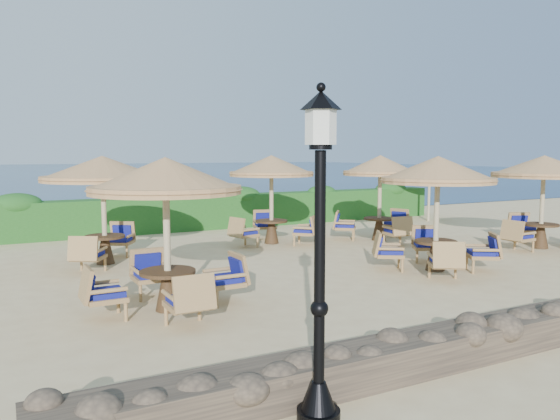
# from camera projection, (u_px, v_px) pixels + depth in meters

# --- Properties ---
(ground) EXTENTS (120.00, 120.00, 0.00)m
(ground) POSITION_uv_depth(u_px,v_px,m) (339.00, 262.00, 13.69)
(ground) COLOR beige
(ground) RESTS_ON ground
(sea) EXTENTS (160.00, 160.00, 0.00)m
(sea) POSITION_uv_depth(u_px,v_px,m) (55.00, 173.00, 75.32)
(sea) COLOR #0C264E
(sea) RESTS_ON ground
(hedge) EXTENTS (18.00, 0.90, 1.20)m
(hedge) POSITION_uv_depth(u_px,v_px,m) (229.00, 211.00, 19.97)
(hedge) COLOR #184A17
(hedge) RESTS_ON ground
(lamp_post) EXTENTS (0.44, 0.44, 3.31)m
(lamp_post) POSITION_uv_depth(u_px,v_px,m) (320.00, 273.00, 5.32)
(lamp_post) COLOR black
(lamp_post) RESTS_ON ground
(extra_parasol) EXTENTS (2.30, 2.30, 2.41)m
(extra_parasol) POSITION_uv_depth(u_px,v_px,m) (430.00, 167.00, 21.65)
(extra_parasol) COLOR #BFB087
(extra_parasol) RESTS_ON ground
(cafe_set_0) EXTENTS (2.81, 2.81, 2.65)m
(cafe_set_0) POSITION_uv_depth(u_px,v_px,m) (166.00, 209.00, 9.28)
(cafe_set_0) COLOR #BFB087
(cafe_set_0) RESTS_ON ground
(cafe_set_1) EXTENTS (2.74, 2.74, 2.65)m
(cafe_set_1) POSITION_uv_depth(u_px,v_px,m) (437.00, 195.00, 12.48)
(cafe_set_1) COLOR #BFB087
(cafe_set_1) RESTS_ON ground
(cafe_set_2) EXTENTS (2.87, 2.87, 2.65)m
(cafe_set_2) POSITION_uv_depth(u_px,v_px,m) (543.00, 181.00, 15.44)
(cafe_set_2) COLOR #BFB087
(cafe_set_2) RESTS_ON ground
(cafe_set_3) EXTENTS (2.93, 2.93, 2.65)m
(cafe_set_3) POSITION_uv_depth(u_px,v_px,m) (103.00, 181.00, 13.22)
(cafe_set_3) COLOR #BFB087
(cafe_set_3) RESTS_ON ground
(cafe_set_4) EXTENTS (2.72, 2.72, 2.65)m
(cafe_set_4) POSITION_uv_depth(u_px,v_px,m) (271.00, 182.00, 16.28)
(cafe_set_4) COLOR #BFB087
(cafe_set_4) RESTS_ON ground
(cafe_set_5) EXTENTS (2.75, 2.60, 2.65)m
(cafe_set_5) POSITION_uv_depth(u_px,v_px,m) (380.00, 183.00, 16.87)
(cafe_set_5) COLOR #BFB087
(cafe_set_5) RESTS_ON ground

